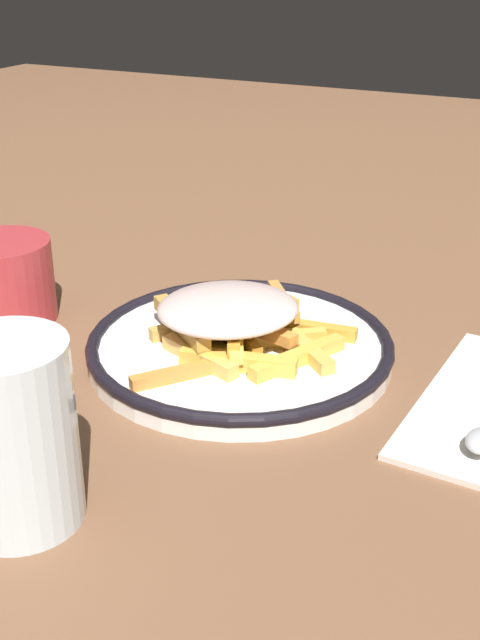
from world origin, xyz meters
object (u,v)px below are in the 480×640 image
water_glass (13,434)px  coffee_mug (2,280)px  fries_heap (235,320)px  plate (240,347)px

water_glass → coffee_mug: 0.30m
fries_heap → coffee_mug: bearing=4.2°
fries_heap → water_glass: water_glass is taller
fries_heap → coffee_mug: size_ratio=1.71×
plate → water_glass: bearing=83.2°
fries_heap → plate: bearing=-105.4°
water_glass → coffee_mug: (0.20, -0.22, -0.02)m
water_glass → coffee_mug: size_ratio=1.00×
water_glass → coffee_mug: water_glass is taller
plate → coffee_mug: (0.23, 0.02, 0.03)m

